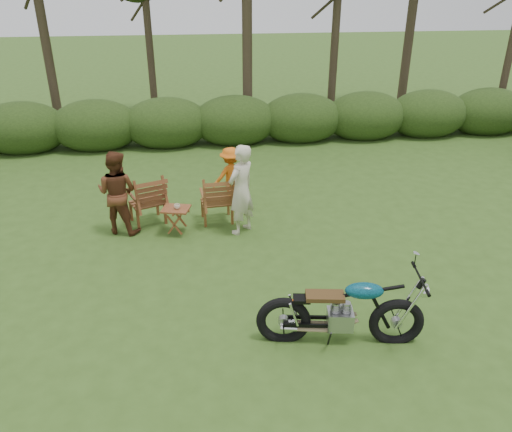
{
  "coord_description": "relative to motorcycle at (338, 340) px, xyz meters",
  "views": [
    {
      "loc": [
        -1.33,
        -5.44,
        4.5
      ],
      "look_at": [
        -0.33,
        1.95,
        0.9
      ],
      "focal_mm": 35.0,
      "sensor_mm": 36.0,
      "label": 1
    }
  ],
  "objects": [
    {
      "name": "ground",
      "position": [
        -0.51,
        0.22,
        0.0
      ],
      "size": [
        80.0,
        80.0,
        0.0
      ],
      "primitive_type": "plane",
      "color": "#324E1A",
      "rests_on": "ground"
    },
    {
      "name": "tree_line",
      "position": [
        -0.01,
        9.96,
        3.81
      ],
      "size": [
        22.52,
        11.62,
        8.14
      ],
      "color": "#36281D",
      "rests_on": "ground"
    },
    {
      "name": "motorcycle",
      "position": [
        0.0,
        0.0,
        0.0
      ],
      "size": [
        2.22,
        1.13,
        1.21
      ],
      "primitive_type": null,
      "rotation": [
        0.0,
        0.0,
        -0.16
      ],
      "color": "#0B728F",
      "rests_on": "ground"
    },
    {
      "name": "lawn_chair_right",
      "position": [
        -1.4,
        3.92,
        0.0
      ],
      "size": [
        0.74,
        0.74,
        1.0
      ],
      "primitive_type": null,
      "rotation": [
        0.0,
        0.0,
        3.23
      ],
      "color": "#602F18",
      "rests_on": "ground"
    },
    {
      "name": "lawn_chair_left",
      "position": [
        -2.78,
        4.04,
        0.0
      ],
      "size": [
        0.92,
        0.92,
        1.03
      ],
      "primitive_type": null,
      "rotation": [
        0.0,
        0.0,
        3.52
      ],
      "color": "#5D2B17",
      "rests_on": "ground"
    },
    {
      "name": "side_table",
      "position": [
        -2.2,
        3.46,
        0.27
      ],
      "size": [
        0.62,
        0.56,
        0.54
      ],
      "primitive_type": null,
      "rotation": [
        0.0,
        0.0,
        -0.26
      ],
      "color": "brown",
      "rests_on": "ground"
    },
    {
      "name": "cup",
      "position": [
        -2.17,
        3.43,
        0.58
      ],
      "size": [
        0.15,
        0.15,
        0.09
      ],
      "primitive_type": "imported",
      "rotation": [
        0.0,
        0.0,
        -0.43
      ],
      "color": "beige",
      "rests_on": "side_table"
    },
    {
      "name": "adult_a",
      "position": [
        -0.96,
        3.38,
        0.0
      ],
      "size": [
        0.75,
        0.75,
        1.76
      ],
      "primitive_type": "imported",
      "rotation": [
        0.0,
        0.0,
        3.92
      ],
      "color": "beige",
      "rests_on": "ground"
    },
    {
      "name": "adult_b",
      "position": [
        -3.28,
        3.72,
        0.0
      ],
      "size": [
        0.96,
        0.86,
        1.63
      ],
      "primitive_type": "imported",
      "rotation": [
        0.0,
        0.0,
        2.76
      ],
      "color": "#582D19",
      "rests_on": "ground"
    },
    {
      "name": "child",
      "position": [
        -1.04,
        4.76,
        0.0
      ],
      "size": [
        0.93,
        0.72,
        1.26
      ],
      "primitive_type": "imported",
      "rotation": [
        0.0,
        0.0,
        3.49
      ],
      "color": "orange",
      "rests_on": "ground"
    }
  ]
}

